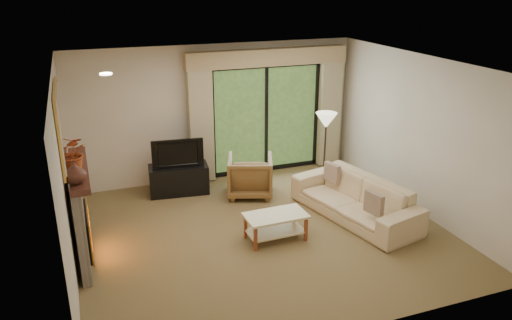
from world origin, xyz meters
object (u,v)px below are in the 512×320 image
object	(u,v)px
armchair	(250,176)
coffee_table	(276,227)
media_console	(179,179)
sofa	(355,199)

from	to	relation	value
armchair	coffee_table	world-z (taller)	armchair
media_console	sofa	size ratio (longest dim) A/B	0.46
armchair	coffee_table	distance (m)	1.71
sofa	coffee_table	size ratio (longest dim) A/B	2.47
media_console	coffee_table	distance (m)	2.43
media_console	coffee_table	size ratio (longest dim) A/B	1.15
sofa	coffee_table	bearing A→B (deg)	-93.99
media_console	sofa	world-z (taller)	sofa
media_console	sofa	xyz separation A→B (m)	(2.51, -1.97, 0.07)
coffee_table	armchair	bearing A→B (deg)	82.22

